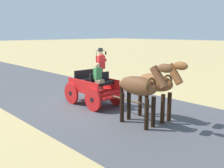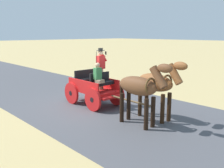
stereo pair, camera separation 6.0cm
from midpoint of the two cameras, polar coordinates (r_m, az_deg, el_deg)
The scene contains 5 objects.
ground_plane at distance 11.60m, azimuth -4.43°, elevation -4.27°, with size 200.00×200.00×0.00m, color tan.
road_surface at distance 11.60m, azimuth -4.43°, elevation -4.25°, with size 6.62×160.00×0.01m, color #4C4C51.
horse_drawn_carriage at distance 11.14m, azimuth -3.75°, elevation -0.60°, with size 1.44×4.50×2.50m.
horse_near_side at distance 9.28m, azimuth 10.28°, elevation 0.01°, with size 0.65×2.13×2.21m.
horse_off_side at distance 8.57m, azimuth 6.49°, elevation -0.81°, with size 0.60×2.13×2.21m.
Camera 2 is at (6.91, 8.79, 3.12)m, focal length 40.77 mm.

